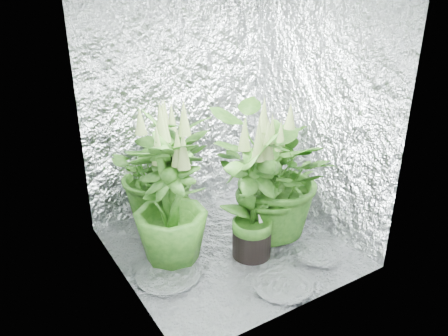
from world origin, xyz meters
The scene contains 10 objects.
ground centered at (0.00, 0.00, 0.00)m, with size 1.60×1.60×0.00m, color white.
walls centered at (0.00, 0.00, 1.00)m, with size 1.62×1.62×2.00m.
plant_a centered at (-0.27, 0.63, 0.48)m, with size 0.83×0.83×1.02m.
plant_b centered at (-0.32, 0.29, 0.52)m, with size 0.74×0.74×1.13m.
plant_c centered at (0.50, 0.11, 0.41)m, with size 0.51×0.51×0.91m.
plant_d centered at (-0.44, 0.05, 0.47)m, with size 0.67×0.67×1.02m.
plant_e centered at (0.36, -0.08, 0.53)m, with size 0.96×0.96×1.11m.
plant_f centered at (0.09, -0.18, 0.47)m, with size 0.70×0.70×1.04m.
circulation_fan centered at (0.62, 0.23, 0.14)m, with size 0.16×0.28×0.32m.
plant_label centered at (0.15, -0.21, 0.30)m, with size 0.05×0.01×0.08m, color white.
Camera 1 is at (-1.52, -2.39, 1.86)m, focal length 35.00 mm.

